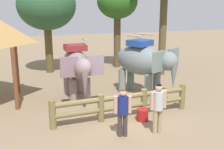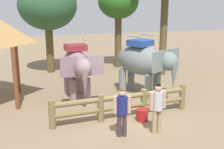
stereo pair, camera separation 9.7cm
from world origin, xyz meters
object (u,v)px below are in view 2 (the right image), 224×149
(tourist_man_in_blue, at_px, (122,109))
(elephant_center, at_px, (143,62))
(tree_far_left, at_px, (48,6))
(elephant_near_left, at_px, (77,67))
(tree_back_center, at_px, (118,3))
(feed_bucket, at_px, (142,115))
(tourist_woman_in_black, at_px, (158,105))
(log_fence, at_px, (123,103))

(tourist_man_in_blue, bearing_deg, elephant_center, 57.38)
(tree_far_left, bearing_deg, elephant_near_left, -83.78)
(elephant_near_left, height_order, tree_back_center, tree_back_center)
(tree_far_left, relative_size, feed_bucket, 12.76)
(tourist_man_in_blue, distance_m, tree_far_left, 10.49)
(elephant_near_left, height_order, tourist_woman_in_black, elephant_near_left)
(elephant_near_left, distance_m, tourist_woman_in_black, 4.70)
(elephant_near_left, height_order, tree_far_left, tree_far_left)
(log_fence, xyz_separation_m, feed_bucket, (0.61, -0.46, -0.38))
(tree_far_left, bearing_deg, tourist_man_in_blue, -82.53)
(elephant_near_left, bearing_deg, log_fence, -65.69)
(tourist_man_in_blue, relative_size, tree_back_center, 0.30)
(tree_far_left, height_order, tree_back_center, tree_far_left)
(tourist_man_in_blue, bearing_deg, tree_far_left, 97.47)
(feed_bucket, bearing_deg, elephant_center, 65.90)
(tree_far_left, xyz_separation_m, feed_bucket, (2.46, -8.93, -3.91))
(tourist_woman_in_black, relative_size, tree_back_center, 0.32)
(elephant_near_left, distance_m, tree_far_left, 6.35)
(elephant_near_left, bearing_deg, tree_far_left, 96.22)
(tree_back_center, bearing_deg, elephant_center, -98.13)
(tree_back_center, xyz_separation_m, feed_bucket, (-2.13, -9.05, -4.07))
(log_fence, distance_m, tourist_woman_in_black, 1.75)
(elephant_center, xyz_separation_m, tree_back_center, (0.90, 6.29, 2.66))
(elephant_near_left, distance_m, tree_back_center, 7.61)
(elephant_center, bearing_deg, elephant_near_left, 172.48)
(tourist_man_in_blue, distance_m, feed_bucket, 1.69)
(tourist_woman_in_black, bearing_deg, elephant_center, 73.02)
(tourist_man_in_blue, bearing_deg, feed_bucket, 40.26)
(elephant_near_left, bearing_deg, tourist_woman_in_black, -66.20)
(feed_bucket, bearing_deg, tourist_woman_in_black, -87.23)
(tourist_woman_in_black, relative_size, feed_bucket, 3.93)
(tourist_woman_in_black, height_order, tourist_man_in_blue, tourist_woman_in_black)
(tree_far_left, distance_m, tree_back_center, 4.60)
(elephant_center, xyz_separation_m, feed_bucket, (-1.23, -2.76, -1.40))
(tree_back_center, relative_size, feed_bucket, 12.43)
(elephant_center, xyz_separation_m, tourist_man_in_blue, (-2.39, -3.74, -0.67))
(elephant_center, distance_m, tourist_woman_in_black, 4.09)
(tourist_woman_in_black, xyz_separation_m, tree_far_left, (-2.51, 10.04, 3.12))
(log_fence, xyz_separation_m, elephant_near_left, (-1.22, 2.70, 0.93))
(tree_back_center, bearing_deg, elephant_near_left, -123.96)
(elephant_center, relative_size, feed_bucket, 7.58)
(log_fence, height_order, elephant_center, elephant_center)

